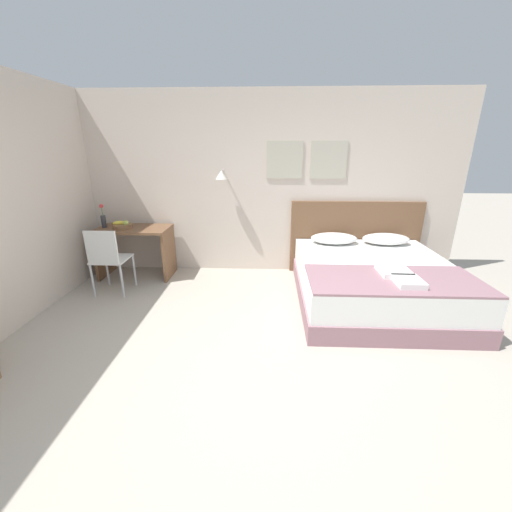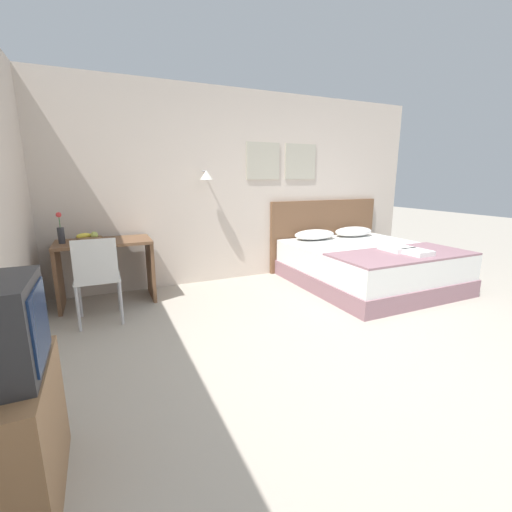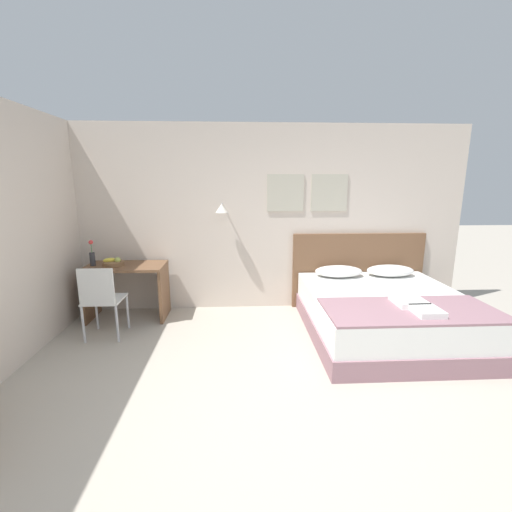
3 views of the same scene
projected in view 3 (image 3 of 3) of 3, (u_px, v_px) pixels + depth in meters
name	position (u px, v px, depth m)	size (l,w,h in m)	color
ground_plane	(283.00, 433.00, 2.59)	(24.00, 24.00, 0.00)	#B2A899
wall_back	(261.00, 219.00, 4.95)	(5.94, 0.31, 2.65)	beige
bed	(385.00, 315.00, 4.18)	(1.85, 2.02, 0.54)	gray
headboard	(358.00, 270.00, 5.13)	(1.97, 0.06, 1.11)	brown
pillow_left	(339.00, 271.00, 4.84)	(0.67, 0.38, 0.15)	white
pillow_right	(390.00, 271.00, 4.87)	(0.67, 0.38, 0.15)	white
throw_blanket	(411.00, 310.00, 3.55)	(1.79, 0.81, 0.02)	gray
folded_towel_near_foot	(409.00, 302.00, 3.68)	(0.31, 0.34, 0.06)	white
folded_towel_mid_bed	(427.00, 311.00, 3.41)	(0.26, 0.29, 0.06)	white
desk	(127.00, 282.00, 4.67)	(1.04, 0.58, 0.75)	brown
desk_chair	(101.00, 296.00, 4.02)	(0.43, 0.43, 0.90)	white
fruit_bowl	(114.00, 263.00, 4.59)	(0.28, 0.28, 0.11)	brown
flower_vase	(92.00, 256.00, 4.56)	(0.07, 0.07, 0.35)	#333338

